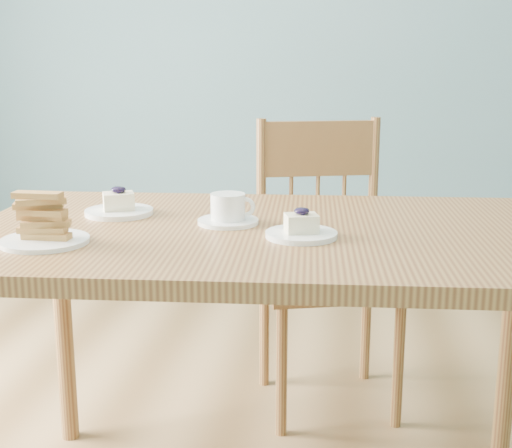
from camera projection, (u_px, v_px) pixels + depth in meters
name	position (u px, v px, depth m)	size (l,w,h in m)	color
dining_table	(276.00, 260.00, 1.76)	(1.55, 0.94, 0.81)	olive
dining_chair	(326.00, 263.00, 2.49)	(0.56, 0.54, 1.00)	olive
cheesecake_plate_near	(301.00, 230.00, 1.65)	(0.17, 0.17, 0.07)	white
cheesecake_plate_far	(119.00, 207.00, 1.89)	(0.18, 0.18, 0.08)	white
coffee_cup	(229.00, 211.00, 1.78)	(0.15, 0.15, 0.08)	white
biscotti_plate	(44.00, 225.00, 1.60)	(0.20, 0.20, 0.12)	white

